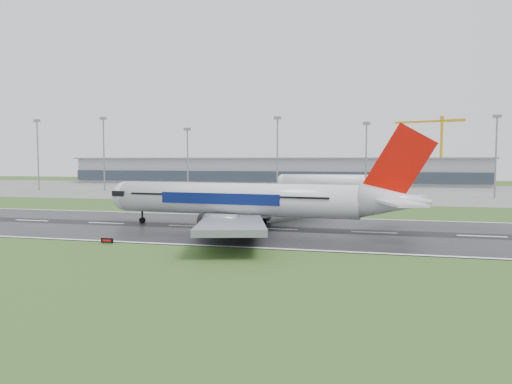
# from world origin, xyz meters

# --- Properties ---
(ground) EXTENTS (520.00, 520.00, 0.00)m
(ground) POSITION_xyz_m (0.00, 0.00, 0.00)
(ground) COLOR #2C4E1C
(ground) RESTS_ON ground
(runway) EXTENTS (400.00, 45.00, 0.10)m
(runway) POSITION_xyz_m (0.00, 0.00, 0.05)
(runway) COLOR black
(runway) RESTS_ON ground
(apron) EXTENTS (400.00, 130.00, 0.08)m
(apron) POSITION_xyz_m (0.00, 125.00, 0.04)
(apron) COLOR slate
(apron) RESTS_ON ground
(terminal) EXTENTS (240.00, 36.00, 15.00)m
(terminal) POSITION_xyz_m (0.00, 185.00, 7.50)
(terminal) COLOR gray
(terminal) RESTS_ON ground
(main_airliner) EXTENTS (75.38, 72.33, 20.70)m
(main_airliner) POSITION_xyz_m (35.62, 0.03, 10.45)
(main_airliner) COLOR silver
(main_airliner) RESTS_ON runway
(parked_airliner) EXTENTS (56.32, 52.50, 16.37)m
(parked_airliner) POSITION_xyz_m (44.07, 114.78, 8.27)
(parked_airliner) COLOR white
(parked_airliner) RESTS_ON apron
(tower_crane) EXTENTS (38.98, 14.86, 40.19)m
(tower_crane) POSITION_xyz_m (98.56, 200.00, 20.09)
(tower_crane) COLOR gold
(tower_crane) RESTS_ON ground
(runway_sign) EXTENTS (2.31, 0.60, 1.04)m
(runway_sign) POSITION_xyz_m (14.56, -23.92, 0.52)
(runway_sign) COLOR black
(runway_sign) RESTS_ON ground
(floodmast_0) EXTENTS (0.64, 0.64, 32.60)m
(floodmast_0) POSITION_xyz_m (-96.35, 100.00, 16.30)
(floodmast_0) COLOR gray
(floodmast_0) RESTS_ON ground
(floodmast_1) EXTENTS (0.64, 0.64, 32.95)m
(floodmast_1) POSITION_xyz_m (-61.06, 100.00, 16.48)
(floodmast_1) COLOR gray
(floodmast_1) RESTS_ON ground
(floodmast_2) EXTENTS (0.64, 0.64, 27.43)m
(floodmast_2) POSITION_xyz_m (-19.89, 100.00, 13.71)
(floodmast_2) COLOR gray
(floodmast_2) RESTS_ON ground
(floodmast_3) EXTENTS (0.64, 0.64, 31.51)m
(floodmast_3) POSITION_xyz_m (20.50, 100.00, 15.76)
(floodmast_3) COLOR gray
(floodmast_3) RESTS_ON ground
(floodmast_4) EXTENTS (0.64, 0.64, 28.59)m
(floodmast_4) POSITION_xyz_m (56.96, 100.00, 14.30)
(floodmast_4) COLOR gray
(floodmast_4) RESTS_ON ground
(floodmast_5) EXTENTS (0.64, 0.64, 30.44)m
(floodmast_5) POSITION_xyz_m (105.01, 100.00, 15.22)
(floodmast_5) COLOR gray
(floodmast_5) RESTS_ON ground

